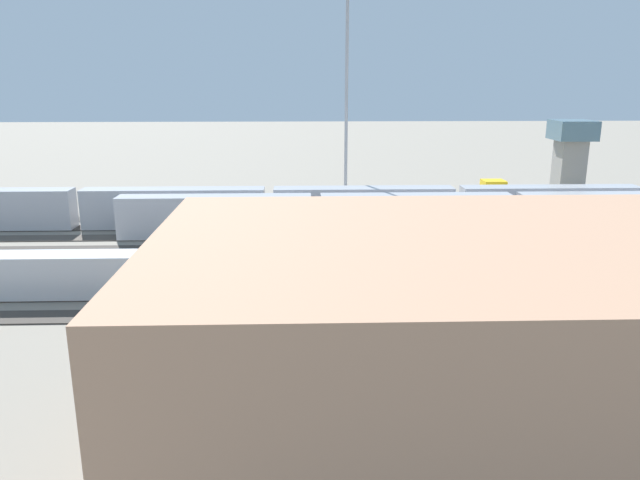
{
  "coord_description": "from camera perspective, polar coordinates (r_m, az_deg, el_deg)",
  "views": [
    {
      "loc": [
        6.21,
        63.93,
        18.9
      ],
      "look_at": [
        4.24,
        3.35,
        2.5
      ],
      "focal_mm": 34.15,
      "sensor_mm": 36.0,
      "label": 1
    }
  ],
  "objects": [
    {
      "name": "train_on_track_7",
      "position": [
        51.02,
        12.72,
        -4.57
      ],
      "size": [
        47.2,
        3.0,
        3.8
      ],
      "color": "#B7BABF",
      "rests_on": "ground_plane"
    },
    {
      "name": "light_mast_0",
      "position": [
        84.26,
        2.52,
        15.26
      ],
      "size": [
        2.8,
        0.7,
        30.47
      ],
      "color": "#9EA0A5",
      "rests_on": "ground_plane"
    },
    {
      "name": "track_bed_4",
      "position": [
        64.56,
        3.74,
        -1.86
      ],
      "size": [
        140.0,
        2.8,
        0.12
      ],
      "primitive_type": "cube",
      "color": "#3D3833",
      "rests_on": "ground_plane"
    },
    {
      "name": "track_bed_0",
      "position": [
        83.82,
        2.43,
        2.14
      ],
      "size": [
        140.0,
        2.8,
        0.12
      ],
      "primitive_type": "cube",
      "color": "#3D3833",
      "rests_on": "ground_plane"
    },
    {
      "name": "track_bed_7",
      "position": [
        50.49,
        5.37,
        -6.84
      ],
      "size": [
        140.0,
        2.8,
        0.12
      ],
      "primitive_type": "cube",
      "color": "#3D3833",
      "rests_on": "ground_plane"
    },
    {
      "name": "track_bed_2",
      "position": [
        74.14,
        3.0,
        0.4
      ],
      "size": [
        140.0,
        2.8,
        0.12
      ],
      "primitive_type": "cube",
      "color": "#4C443D",
      "rests_on": "ground_plane"
    },
    {
      "name": "track_bed_3",
      "position": [
        69.33,
        3.34,
        -0.65
      ],
      "size": [
        140.0,
        2.8,
        0.12
      ],
      "primitive_type": "cube",
      "color": "#3D3833",
      "rests_on": "ground_plane"
    },
    {
      "name": "train_on_track_0",
      "position": [
        88.09,
        17.51,
        3.48
      ],
      "size": [
        10.0,
        3.0,
        5.0
      ],
      "color": "gold",
      "rests_on": "ground_plane"
    },
    {
      "name": "track_bed_1",
      "position": [
        78.97,
        2.7,
        1.32
      ],
      "size": [
        140.0,
        2.8,
        0.12
      ],
      "primitive_type": "cube",
      "color": "#3D3833",
      "rests_on": "ground_plane"
    },
    {
      "name": "ground_plane",
      "position": [
        66.96,
        3.53,
        -1.29
      ],
      "size": [
        400.0,
        400.0,
        0.0
      ],
      "primitive_type": "plane",
      "color": "gray"
    },
    {
      "name": "control_tower",
      "position": [
        104.0,
        22.41,
        7.56
      ],
      "size": [
        6.0,
        6.0,
        12.26
      ],
      "color": "gray",
      "rests_on": "ground_plane"
    },
    {
      "name": "train_on_track_6",
      "position": [
        54.26,
        2.35,
        -2.94
      ],
      "size": [
        114.8,
        3.0,
        4.4
      ],
      "color": "black",
      "rests_on": "ground_plane"
    },
    {
      "name": "track_bed_6",
      "position": [
        55.13,
        4.73,
        -4.9
      ],
      "size": [
        140.0,
        2.8,
        0.12
      ],
      "primitive_type": "cube",
      "color": "#4C443D",
      "rests_on": "ground_plane"
    },
    {
      "name": "track_bed_5",
      "position": [
        59.82,
        4.2,
        -3.26
      ],
      "size": [
        140.0,
        2.8,
        0.12
      ],
      "primitive_type": "cube",
      "color": "#3D3833",
      "rests_on": "ground_plane"
    },
    {
      "name": "train_on_track_2",
      "position": [
        74.58,
        8.96,
        2.34
      ],
      "size": [
        71.4,
        3.0,
        5.0
      ],
      "color": "#A8AAB2",
      "rests_on": "ground_plane"
    },
    {
      "name": "train_on_track_4",
      "position": [
        67.69,
        17.94,
        -0.05
      ],
      "size": [
        47.2,
        3.0,
        3.8
      ],
      "color": "#B7BABF",
      "rests_on": "ground_plane"
    },
    {
      "name": "train_on_track_1",
      "position": [
        78.57,
        4.09,
        3.14
      ],
      "size": [
        119.8,
        3.0,
        5.0
      ],
      "color": "#A8AAB2",
      "rests_on": "ground_plane"
    }
  ]
}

